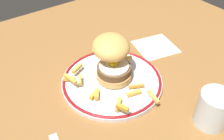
{
  "coord_description": "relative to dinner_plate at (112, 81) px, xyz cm",
  "views": [
    {
      "loc": [
        -27.09,
        -36.79,
        45.13
      ],
      "look_at": [
        1.07,
        1.62,
        4.6
      ],
      "focal_mm": 38.51,
      "sensor_mm": 36.0,
      "label": 1
    }
  ],
  "objects": [
    {
      "name": "dinner_plate",
      "position": [
        0.0,
        0.0,
        0.0
      ],
      "size": [
        27.05,
        27.05,
        1.6
      ],
      "color": "silver",
      "rests_on": "ground_plane"
    },
    {
      "name": "fries_pile",
      "position": [
        -2.09,
        -0.64,
        1.7
      ],
      "size": [
        20.08,
        26.75,
        2.75
      ],
      "color": "gold",
      "rests_on": "dinner_plate"
    },
    {
      "name": "ground_plane",
      "position": [
        -1.07,
        -1.62,
        -2.84
      ],
      "size": [
        128.32,
        107.61,
        4.0
      ],
      "primitive_type": "cube",
      "color": "olive"
    },
    {
      "name": "burger",
      "position": [
        1.13,
        1.38,
        6.5
      ],
      "size": [
        13.08,
        13.54,
        11.83
      ],
      "color": "tan",
      "rests_on": "dinner_plate"
    },
    {
      "name": "napkin",
      "position": [
        21.54,
        5.34,
        -0.64
      ],
      "size": [
        14.71,
        14.35,
        0.4
      ],
      "primitive_type": "cube",
      "rotation": [
        0.0,
        0.0,
        -0.23
      ],
      "color": "silver",
      "rests_on": "ground_plane"
    },
    {
      "name": "water_glass",
      "position": [
        10.36,
        -23.67,
        2.84
      ],
      "size": [
        7.35,
        7.35,
        8.62
      ],
      "color": "silver",
      "rests_on": "ground_plane"
    }
  ]
}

